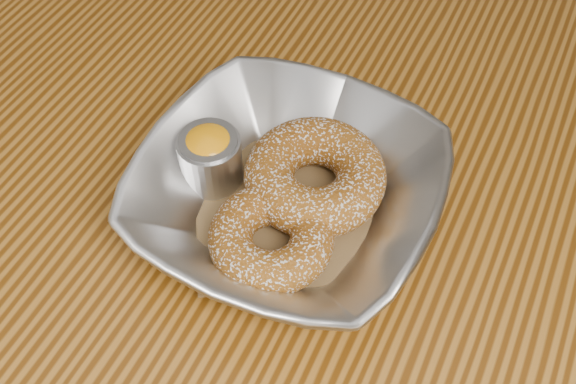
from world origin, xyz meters
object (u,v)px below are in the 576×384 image
at_px(table, 174,234).
at_px(serving_bowl, 288,193).
at_px(donut_back, 315,176).
at_px(donut_front, 271,238).
at_px(ramekin, 210,156).

relative_size(table, serving_bowl, 5.21).
relative_size(donut_back, donut_front, 1.20).
bearing_deg(serving_bowl, table, -176.98).
relative_size(serving_bowl, donut_back, 2.06).
height_order(donut_back, donut_front, donut_back).
bearing_deg(donut_front, table, 164.54).
distance_m(serving_bowl, donut_front, 0.04).
distance_m(donut_back, ramekin, 0.08).
relative_size(donut_back, ramekin, 2.14).
bearing_deg(donut_back, donut_front, -95.10).
height_order(serving_bowl, ramekin, ramekin).
xyz_separation_m(serving_bowl, donut_front, (0.01, -0.04, -0.00)).
bearing_deg(ramekin, donut_front, -29.48).
bearing_deg(table, ramekin, 9.06).
bearing_deg(donut_front, ramekin, 150.52).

